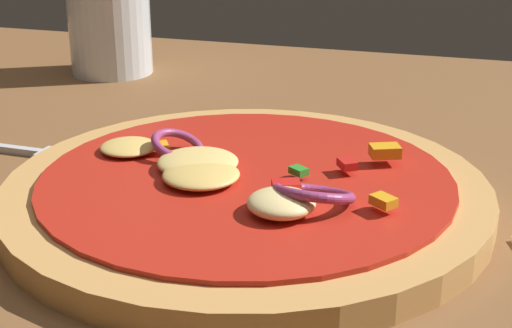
% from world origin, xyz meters
% --- Properties ---
extents(dining_table, '(1.26, 0.81, 0.03)m').
position_xyz_m(dining_table, '(0.00, 0.00, 0.02)').
color(dining_table, brown).
rests_on(dining_table, ground).
extents(pizza, '(0.29, 0.29, 0.04)m').
position_xyz_m(pizza, '(-0.06, -0.03, 0.04)').
color(pizza, tan).
rests_on(pizza, dining_table).
extents(fork, '(0.16, 0.02, 0.01)m').
position_xyz_m(fork, '(-0.24, 0.01, 0.04)').
color(fork, silver).
rests_on(fork, dining_table).
extents(beer_glass, '(0.08, 0.08, 0.13)m').
position_xyz_m(beer_glass, '(-0.28, 0.24, 0.09)').
color(beer_glass, silver).
rests_on(beer_glass, dining_table).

